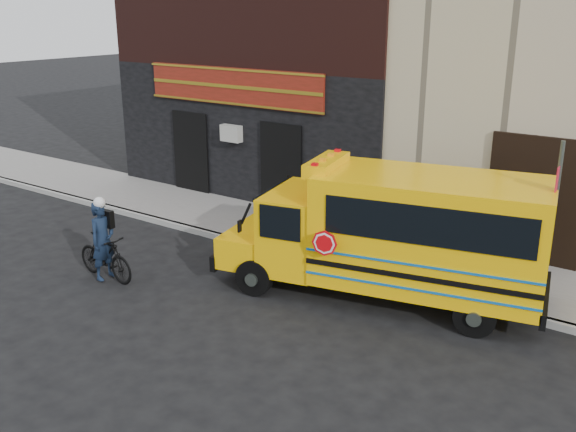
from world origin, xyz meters
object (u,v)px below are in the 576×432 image
(bicycle, at_px, (105,256))
(cyclist, at_px, (103,243))
(school_bus, at_px, (398,232))
(sign_pole, at_px, (551,229))

(bicycle, xyz_separation_m, cyclist, (0.04, -0.05, 0.36))
(school_bus, relative_size, cyclist, 4.00)
(cyclist, bearing_deg, bicycle, 36.83)
(school_bus, relative_size, bicycle, 4.01)
(sign_pole, bearing_deg, cyclist, -158.28)
(school_bus, distance_m, sign_pole, 2.93)
(cyclist, bearing_deg, sign_pole, -72.29)
(cyclist, bearing_deg, school_bus, -67.79)
(school_bus, bearing_deg, cyclist, -153.78)
(school_bus, bearing_deg, bicycle, -154.35)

